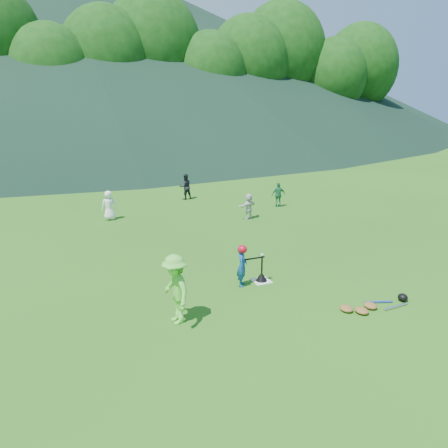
% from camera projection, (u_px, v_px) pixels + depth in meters
% --- Properties ---
extents(ground, '(120.00, 120.00, 0.00)m').
position_uv_depth(ground, '(261.00, 281.00, 11.47)').
color(ground, '#255D15').
rests_on(ground, ground).
extents(home_plate, '(0.45, 0.45, 0.02)m').
position_uv_depth(home_plate, '(261.00, 281.00, 11.46)').
color(home_plate, silver).
rests_on(home_plate, ground).
extents(baseball, '(0.08, 0.08, 0.08)m').
position_uv_depth(baseball, '(262.00, 255.00, 11.26)').
color(baseball, white).
rests_on(baseball, batting_tee).
extents(batter_child, '(0.42, 0.46, 1.07)m').
position_uv_depth(batter_child, '(242.00, 266.00, 11.07)').
color(batter_child, navy).
rests_on(batter_child, ground).
extents(adult_coach, '(0.64, 1.03, 1.53)m').
position_uv_depth(adult_coach, '(175.00, 289.00, 9.18)').
color(adult_coach, '#5ECF3D').
rests_on(adult_coach, ground).
extents(fielder_a, '(0.60, 0.42, 1.17)m').
position_uv_depth(fielder_a, '(109.00, 205.00, 17.06)').
color(fielder_a, white).
rests_on(fielder_a, ground).
extents(fielder_b, '(0.62, 0.50, 1.20)m').
position_uv_depth(fielder_b, '(185.00, 187.00, 20.52)').
color(fielder_b, black).
rests_on(fielder_b, ground).
extents(fielder_c, '(0.66, 0.35, 1.08)m').
position_uv_depth(fielder_c, '(278.00, 195.00, 19.11)').
color(fielder_c, '#227249').
rests_on(fielder_c, ground).
extents(fielder_d, '(0.99, 0.63, 1.02)m').
position_uv_depth(fielder_d, '(248.00, 206.00, 17.21)').
color(fielder_d, silver).
rests_on(fielder_d, ground).
extents(batting_tee, '(0.30, 0.30, 0.68)m').
position_uv_depth(batting_tee, '(262.00, 277.00, 11.43)').
color(batting_tee, black).
rests_on(batting_tee, home_plate).
extents(batter_gear, '(0.73, 0.26, 0.43)m').
position_uv_depth(batter_gear, '(243.00, 250.00, 10.96)').
color(batter_gear, '#AD0B1E').
rests_on(batter_gear, ground).
extents(equipment_pile, '(1.80, 0.56, 0.19)m').
position_uv_depth(equipment_pile, '(371.00, 306.00, 9.98)').
color(equipment_pile, olive).
rests_on(equipment_pile, ground).
extents(outfield_fence, '(70.07, 0.08, 1.33)m').
position_uv_depth(outfield_fence, '(102.00, 147.00, 35.97)').
color(outfield_fence, gray).
rests_on(outfield_fence, ground).
extents(tree_line, '(70.04, 11.40, 14.82)m').
position_uv_depth(tree_line, '(88.00, 56.00, 39.09)').
color(tree_line, '#382314').
rests_on(tree_line, ground).
extents(distant_hills, '(155.00, 140.00, 32.00)m').
position_uv_depth(distant_hills, '(6.00, 36.00, 76.55)').
color(distant_hills, black).
rests_on(distant_hills, ground).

